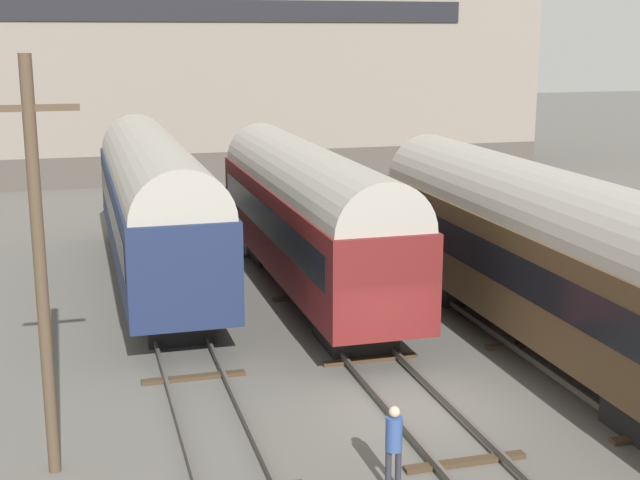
{
  "coord_description": "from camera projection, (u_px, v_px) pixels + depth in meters",
  "views": [
    {
      "loc": [
        -7.24,
        -18.08,
        8.49
      ],
      "look_at": [
        0.0,
        7.95,
        2.2
      ],
      "focal_mm": 50.0,
      "sensor_mm": 36.0,
      "label": 1
    }
  ],
  "objects": [
    {
      "name": "train_car_brown",
      "position": [
        545.0,
        250.0,
        23.65
      ],
      "size": [
        3.01,
        16.92,
        5.08
      ],
      "color": "black",
      "rests_on": "ground"
    },
    {
      "name": "train_car_navy",
      "position": [
        155.0,
        201.0,
        30.19
      ],
      "size": [
        3.0,
        16.5,
        5.19
      ],
      "color": "black",
      "rests_on": "ground"
    },
    {
      "name": "ground_plane",
      "position": [
        411.0,
        406.0,
        20.78
      ],
      "size": [
        200.0,
        200.0,
        0.0
      ],
      "primitive_type": "plane",
      "color": "#56544F"
    },
    {
      "name": "track_middle",
      "position": [
        411.0,
        400.0,
        20.75
      ],
      "size": [
        2.6,
        60.0,
        0.26
      ],
      "color": "#4C4742",
      "rests_on": "ground"
    },
    {
      "name": "warehouse_building",
      "position": [
        226.0,
        28.0,
        56.05
      ],
      "size": [
        37.34,
        12.39,
        17.66
      ],
      "color": "#46403A",
      "rests_on": "ground"
    },
    {
      "name": "train_car_maroon",
      "position": [
        308.0,
        211.0,
        28.92
      ],
      "size": [
        2.88,
        15.35,
        5.0
      ],
      "color": "black",
      "rests_on": "ground"
    },
    {
      "name": "utility_pole",
      "position": [
        40.0,
        265.0,
        16.74
      ],
      "size": [
        1.8,
        0.24,
        8.14
      ],
      "color": "#473828",
      "rests_on": "ground"
    },
    {
      "name": "person_worker",
      "position": [
        394.0,
        440.0,
        16.76
      ],
      "size": [
        0.32,
        0.32,
        1.7
      ],
      "color": "#282833",
      "rests_on": "ground"
    },
    {
      "name": "track_right",
      "position": [
        588.0,
        380.0,
        21.97
      ],
      "size": [
        2.6,
        60.0,
        0.26
      ],
      "color": "#4C4742",
      "rests_on": "ground"
    },
    {
      "name": "track_left",
      "position": [
        212.0,
        423.0,
        19.53
      ],
      "size": [
        2.6,
        60.0,
        0.26
      ],
      "color": "#4C4742",
      "rests_on": "ground"
    }
  ]
}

